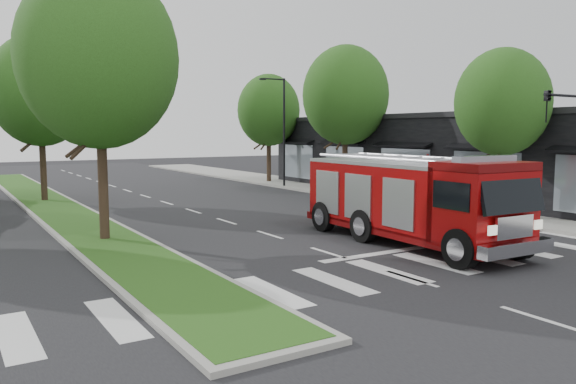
% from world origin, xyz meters
% --- Properties ---
extents(ground, '(140.00, 140.00, 0.00)m').
position_xyz_m(ground, '(0.00, 0.00, 0.00)').
color(ground, black).
rests_on(ground, ground).
extents(sidewalk_right, '(5.00, 80.00, 0.15)m').
position_xyz_m(sidewalk_right, '(12.50, 10.00, 0.07)').
color(sidewalk_right, gray).
rests_on(sidewalk_right, ground).
extents(median, '(3.00, 50.00, 0.15)m').
position_xyz_m(median, '(-6.00, 18.00, 0.08)').
color(median, gray).
rests_on(median, ground).
extents(storefront_row, '(8.00, 30.00, 5.00)m').
position_xyz_m(storefront_row, '(17.00, 10.00, 2.50)').
color(storefront_row, black).
rests_on(storefront_row, ground).
extents(bus_shelter, '(3.20, 1.60, 2.61)m').
position_xyz_m(bus_shelter, '(11.20, 8.15, 2.04)').
color(bus_shelter, black).
rests_on(bus_shelter, ground).
extents(tree_right_near, '(4.40, 4.40, 8.05)m').
position_xyz_m(tree_right_near, '(11.50, 2.00, 5.51)').
color(tree_right_near, black).
rests_on(tree_right_near, ground).
extents(tree_right_mid, '(5.60, 5.60, 9.72)m').
position_xyz_m(tree_right_mid, '(11.50, 14.00, 6.49)').
color(tree_right_mid, black).
rests_on(tree_right_mid, ground).
extents(tree_right_far, '(5.00, 5.00, 8.73)m').
position_xyz_m(tree_right_far, '(11.50, 24.00, 5.84)').
color(tree_right_far, black).
rests_on(tree_right_far, ground).
extents(tree_median_near, '(5.80, 5.80, 10.16)m').
position_xyz_m(tree_median_near, '(-6.00, 6.00, 6.81)').
color(tree_median_near, black).
rests_on(tree_median_near, ground).
extents(tree_median_far, '(5.60, 5.60, 9.72)m').
position_xyz_m(tree_median_far, '(-6.00, 20.00, 6.49)').
color(tree_median_far, black).
rests_on(tree_median_far, ground).
extents(streetlight_right_far, '(2.11, 0.20, 8.00)m').
position_xyz_m(streetlight_right_far, '(10.35, 20.00, 4.48)').
color(streetlight_right_far, black).
rests_on(streetlight_right_far, ground).
extents(fire_engine, '(3.33, 9.89, 3.39)m').
position_xyz_m(fire_engine, '(3.51, -0.21, 1.63)').
color(fire_engine, '#520405').
rests_on(fire_engine, ground).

